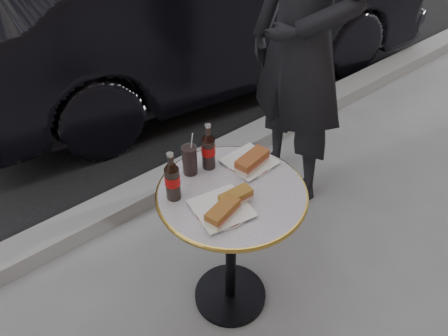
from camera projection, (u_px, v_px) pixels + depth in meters
ground at (230, 296)px, 2.23m from camera, size 80.00×80.00×0.00m
curb at (138, 196)px, 2.74m from camera, size 40.00×0.20×0.12m
bistro_table at (231, 250)px, 2.00m from camera, size 0.62×0.62×0.73m
plate_left at (222, 209)px, 1.68m from camera, size 0.28×0.28×0.01m
plate_right at (249, 163)px, 1.90m from camera, size 0.23×0.23×0.01m
sandwich_left_a at (223, 212)px, 1.62m from camera, size 0.16×0.10×0.05m
sandwich_left_b at (236, 198)px, 1.69m from camera, size 0.14×0.07×0.05m
sandwich_right at (252, 162)px, 1.85m from camera, size 0.17×0.10×0.06m
cola_bottle_left at (172, 176)px, 1.67m from camera, size 0.07×0.07×0.22m
cola_bottle_right at (208, 146)px, 1.82m from camera, size 0.06×0.06×0.22m
cola_glass at (190, 160)px, 1.82m from camera, size 0.07×0.07×0.13m
parked_car at (207, 8)px, 3.62m from camera, size 1.91×4.13×1.31m
pedestrian at (303, 44)px, 2.29m from camera, size 0.52×0.75×1.95m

